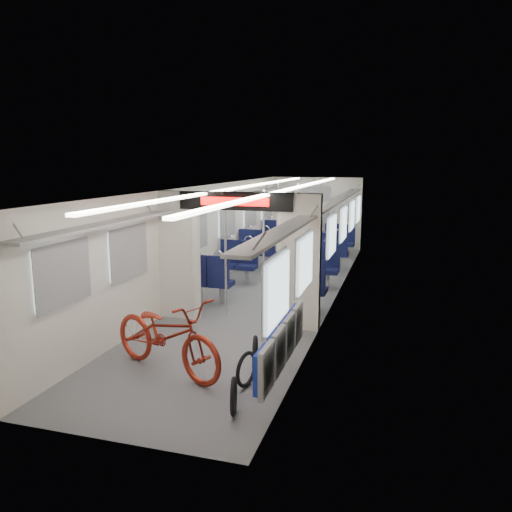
# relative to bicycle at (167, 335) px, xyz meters

# --- Properties ---
(carriage) EXTENTS (12.00, 12.02, 2.31)m
(carriage) POSITION_rel_bicycle_xyz_m (0.24, 4.01, 0.97)
(carriage) COLOR #515456
(carriage) RESTS_ON ground
(bicycle) EXTENTS (2.13, 1.42, 1.06)m
(bicycle) POSITION_rel_bicycle_xyz_m (0.00, 0.00, 0.00)
(bicycle) COLOR maroon
(bicycle) RESTS_ON ground
(flip_bench) EXTENTS (0.12, 2.13, 0.54)m
(flip_bench) POSITION_rel_bicycle_xyz_m (1.59, -0.01, 0.05)
(flip_bench) COLOR gray
(flip_bench) RESTS_ON carriage
(bike_hoop_a) EXTENTS (0.15, 0.44, 0.44)m
(bike_hoop_a) POSITION_rel_bicycle_xyz_m (1.24, -0.85, -0.33)
(bike_hoop_a) COLOR black
(bike_hoop_a) RESTS_ON ground
(bike_hoop_b) EXTENTS (0.16, 0.46, 0.47)m
(bike_hoop_b) POSITION_rel_bicycle_xyz_m (1.16, -0.13, -0.32)
(bike_hoop_b) COLOR black
(bike_hoop_b) RESTS_ON ground
(bike_hoop_c) EXTENTS (0.16, 0.53, 0.53)m
(bike_hoop_c) POSITION_rel_bicycle_xyz_m (1.16, 0.27, -0.29)
(bike_hoop_c) COLOR black
(bike_hoop_c) RESTS_ON ground
(seat_bay_near_left) EXTENTS (0.91, 2.09, 1.10)m
(seat_bay_near_left) POSITION_rel_bicycle_xyz_m (-0.70, 4.18, 0.02)
(seat_bay_near_left) COLOR #0B0F34
(seat_bay_near_left) RESTS_ON ground
(seat_bay_near_right) EXTENTS (0.94, 2.23, 1.15)m
(seat_bay_near_right) POSITION_rel_bicycle_xyz_m (1.17, 4.23, 0.03)
(seat_bay_near_right) COLOR #0B0F34
(seat_bay_near_right) RESTS_ON ground
(seat_bay_far_left) EXTENTS (0.96, 2.29, 1.17)m
(seat_bay_far_left) POSITION_rel_bicycle_xyz_m (-0.70, 7.74, 0.04)
(seat_bay_far_left) COLOR #0B0F34
(seat_bay_far_left) RESTS_ON ground
(seat_bay_far_right) EXTENTS (0.90, 2.04, 1.09)m
(seat_bay_far_right) POSITION_rel_bicycle_xyz_m (1.17, 8.06, 0.01)
(seat_bay_far_right) COLOR #0B0F34
(seat_bay_far_right) RESTS_ON ground
(stanchion_near_left) EXTENTS (0.04, 0.04, 2.30)m
(stanchion_near_left) POSITION_rel_bicycle_xyz_m (-0.09, 2.60, 0.62)
(stanchion_near_left) COLOR silver
(stanchion_near_left) RESTS_ON ground
(stanchion_near_right) EXTENTS (0.04, 0.04, 2.30)m
(stanchion_near_right) POSITION_rel_bicycle_xyz_m (0.47, 3.13, 0.62)
(stanchion_near_right) COLOR silver
(stanchion_near_right) RESTS_ON ground
(stanchion_far_left) EXTENTS (0.04, 0.04, 2.30)m
(stanchion_far_left) POSITION_rel_bicycle_xyz_m (0.01, 6.12, 0.62)
(stanchion_far_left) COLOR silver
(stanchion_far_left) RESTS_ON ground
(stanchion_far_right) EXTENTS (0.04, 0.04, 2.30)m
(stanchion_far_right) POSITION_rel_bicycle_xyz_m (0.54, 5.89, 0.62)
(stanchion_far_right) COLOR silver
(stanchion_far_right) RESTS_ON ground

